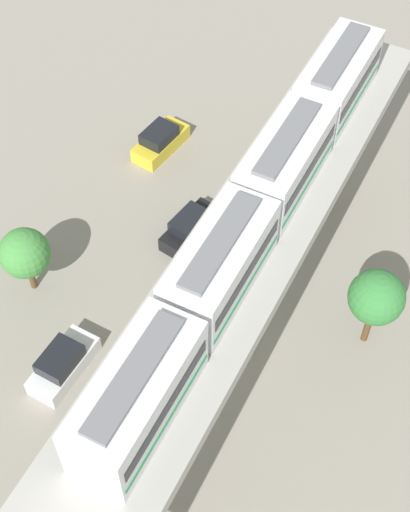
# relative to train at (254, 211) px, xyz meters

# --- Properties ---
(ground_plane) EXTENTS (120.00, 120.00, 0.00)m
(ground_plane) POSITION_rel_train_xyz_m (0.00, 1.04, -9.49)
(ground_plane) COLOR gray
(viaduct) EXTENTS (5.20, 35.80, 7.96)m
(viaduct) POSITION_rel_train_xyz_m (0.00, 1.04, -3.30)
(viaduct) COLOR #B7B2AA
(viaduct) RESTS_ON ground
(train) EXTENTS (2.64, 27.45, 3.24)m
(train) POSITION_rel_train_xyz_m (0.00, 0.00, 0.00)
(train) COLOR white
(train) RESTS_ON viaduct
(parked_car_white) EXTENTS (1.97, 4.27, 1.76)m
(parked_car_white) POSITION_rel_train_xyz_m (7.27, 6.89, -8.75)
(parked_car_white) COLOR white
(parked_car_white) RESTS_ON ground
(parked_car_black) EXTENTS (2.44, 4.43, 1.76)m
(parked_car_black) POSITION_rel_train_xyz_m (5.66, -4.40, -8.75)
(parked_car_black) COLOR black
(parked_car_black) RESTS_ON ground
(parked_car_yellow) EXTENTS (2.33, 4.40, 1.76)m
(parked_car_yellow) POSITION_rel_train_xyz_m (11.00, -10.11, -8.75)
(parked_car_yellow) COLOR yellow
(parked_car_yellow) RESTS_ON ground
(tree_near_viaduct) EXTENTS (2.92, 2.92, 5.35)m
(tree_near_viaduct) POSITION_rel_train_xyz_m (-6.07, -2.21, -5.64)
(tree_near_viaduct) COLOR brown
(tree_near_viaduct) RESTS_ON ground
(tree_mid_lot) EXTENTS (2.84, 2.84, 4.45)m
(tree_mid_lot) POSITION_rel_train_xyz_m (11.92, 3.05, -6.49)
(tree_mid_lot) COLOR brown
(tree_mid_lot) RESTS_ON ground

